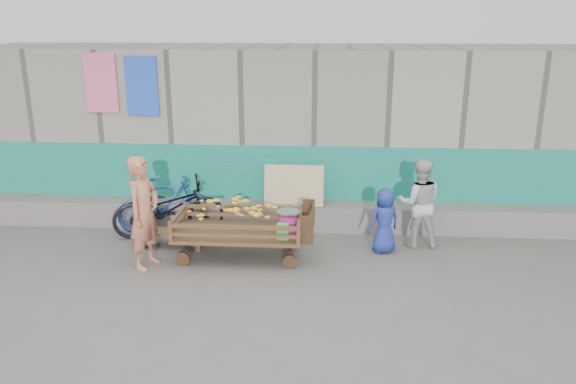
# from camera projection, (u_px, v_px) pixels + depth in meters

# --- Properties ---
(ground) EXTENTS (80.00, 80.00, 0.00)m
(ground) POSITION_uv_depth(u_px,v_px,m) (262.00, 288.00, 7.57)
(ground) COLOR #595651
(ground) RESTS_ON ground
(building_wall) EXTENTS (12.00, 3.50, 3.00)m
(building_wall) POSITION_uv_depth(u_px,v_px,m) (284.00, 127.00, 11.01)
(building_wall) COLOR gray
(building_wall) RESTS_ON ground
(banana_cart) EXTENTS (2.08, 0.95, 0.89)m
(banana_cart) POSITION_uv_depth(u_px,v_px,m) (236.00, 220.00, 8.40)
(banana_cart) COLOR #533022
(banana_cart) RESTS_ON ground
(bench) EXTENTS (1.11, 0.33, 0.28)m
(bench) POSITION_uv_depth(u_px,v_px,m) (172.00, 235.00, 8.90)
(bench) COLOR #533022
(bench) RESTS_ON ground
(vendor_man) EXTENTS (0.55, 0.69, 1.66)m
(vendor_man) POSITION_uv_depth(u_px,v_px,m) (144.00, 213.00, 8.02)
(vendor_man) COLOR #BF7151
(vendor_man) RESTS_ON ground
(woman) EXTENTS (0.71, 0.56, 1.42)m
(woman) POSITION_uv_depth(u_px,v_px,m) (419.00, 203.00, 8.82)
(woman) COLOR beige
(woman) RESTS_ON ground
(child) EXTENTS (0.59, 0.50, 1.02)m
(child) POSITION_uv_depth(u_px,v_px,m) (384.00, 221.00, 8.63)
(child) COLOR navy
(child) RESTS_ON ground
(bicycle_dark) EXTENTS (1.95, 1.22, 0.97)m
(bicycle_dark) POSITION_uv_depth(u_px,v_px,m) (169.00, 208.00, 9.31)
(bicycle_dark) COLOR black
(bicycle_dark) RESTS_ON ground
(bicycle_blue) EXTENTS (1.66, 0.91, 0.96)m
(bicycle_blue) POSITION_uv_depth(u_px,v_px,m) (165.00, 204.00, 9.51)
(bicycle_blue) COLOR navy
(bicycle_blue) RESTS_ON ground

